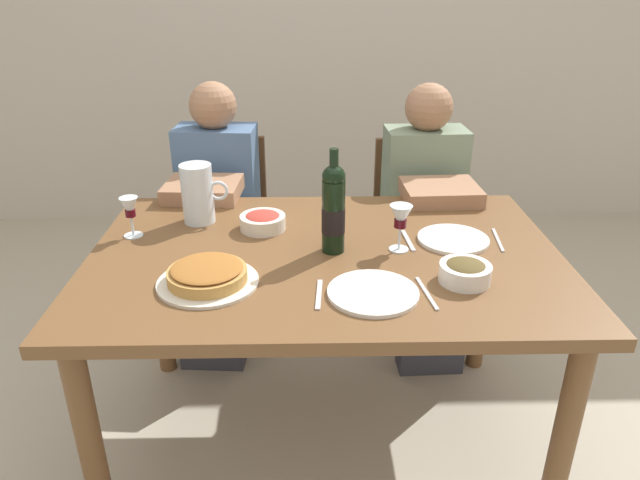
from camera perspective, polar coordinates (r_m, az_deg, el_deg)
ground_plane at (r=2.31m, az=0.44°, el=-18.40°), size 8.00×8.00×0.00m
back_wall at (r=3.86m, az=-0.45°, el=22.22°), size 8.00×0.10×2.80m
dining_table at (r=1.91m, az=0.51°, el=-3.68°), size 1.50×1.00×0.76m
wine_bottle at (r=1.82m, az=1.32°, el=3.05°), size 0.07×0.07×0.34m
water_pitcher at (r=2.11m, az=-11.78°, el=4.12°), size 0.17×0.11×0.21m
baked_tart at (r=1.70m, az=-10.91°, el=-3.38°), size 0.29×0.29×0.06m
salad_bowl at (r=2.03m, az=-5.60°, el=1.87°), size 0.16×0.16×0.06m
olive_bowl at (r=1.73m, az=13.95°, el=-2.97°), size 0.15×0.15×0.07m
wine_glass_left_diner at (r=1.86m, az=7.85°, el=2.06°), size 0.07×0.07×0.15m
wine_glass_right_diner at (r=2.04m, az=-18.02°, el=2.82°), size 0.06×0.06×0.14m
dinner_plate_left_setting at (r=1.99m, az=12.83°, el=0.07°), size 0.24×0.24×0.01m
dinner_plate_right_setting at (r=1.64m, az=5.18°, el=-5.13°), size 0.26×0.26×0.01m
fork_left_setting at (r=1.96m, az=8.57°, el=-0.06°), size 0.03×0.16×0.00m
knife_left_setting at (r=2.04m, az=16.93°, el=0.02°), size 0.03×0.18×0.00m
knife_right_setting at (r=1.66m, az=10.34°, el=-5.12°), size 0.03×0.18×0.00m
spoon_right_setting at (r=1.63m, az=-0.10°, el=-5.31°), size 0.02×0.16×0.00m
chair_left at (r=2.84m, az=-9.07°, el=2.08°), size 0.43×0.43×0.87m
diner_left at (r=2.58m, az=-10.18°, el=2.49°), size 0.35×0.52×1.16m
chair_right at (r=2.81m, az=9.14°, el=1.83°), size 0.42×0.42×0.87m
diner_right at (r=2.55m, az=10.38°, el=2.21°), size 0.35×0.51×1.16m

